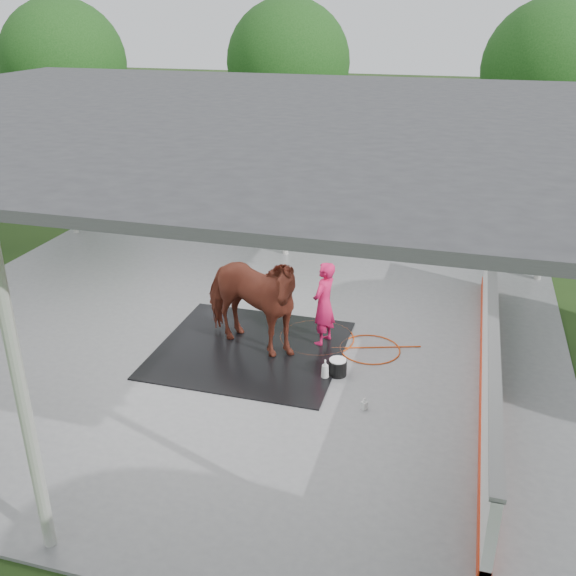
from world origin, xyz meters
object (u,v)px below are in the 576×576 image
(dasher_board, at_px, (489,353))
(wash_bucket, at_px, (338,367))
(horse, at_px, (249,300))
(handler, at_px, (324,304))

(dasher_board, height_order, wash_bucket, dasher_board)
(horse, height_order, wash_bucket, horse)
(handler, bearing_deg, dasher_board, 93.41)
(dasher_board, xyz_separation_m, wash_bucket, (-2.28, -0.37, -0.40))
(dasher_board, xyz_separation_m, handler, (-2.74, 0.61, 0.21))
(handler, bearing_deg, horse, -47.02)
(dasher_board, relative_size, handler, 5.29)
(horse, distance_m, handler, 1.30)
(dasher_board, bearing_deg, wash_bucket, -170.79)
(horse, relative_size, handler, 1.44)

